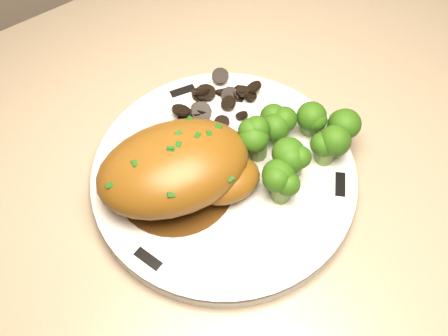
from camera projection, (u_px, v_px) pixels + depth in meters
counter at (246, 277)px, 1.00m from camera, size 2.08×0.69×1.02m
plate at (224, 178)px, 0.58m from camera, size 0.30×0.30×0.02m
rim_accent_0 at (183, 91)px, 0.63m from camera, size 0.03×0.02×0.00m
rim_accent_1 at (148, 259)px, 0.52m from camera, size 0.02×0.03×0.00m
rim_accent_2 at (340, 185)px, 0.56m from camera, size 0.03×0.03×0.00m
gravy_pool at (176, 183)px, 0.57m from camera, size 0.12×0.12×0.00m
chicken_breast at (179, 169)px, 0.54m from camera, size 0.17×0.13×0.06m
mushroom_pile at (220, 106)px, 0.61m from camera, size 0.08×0.06×0.02m
broccoli_florets at (299, 141)px, 0.56m from camera, size 0.12×0.09×0.04m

